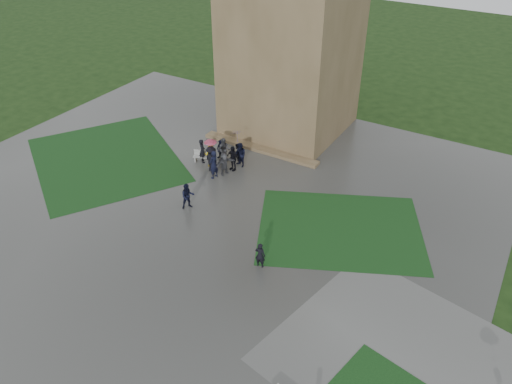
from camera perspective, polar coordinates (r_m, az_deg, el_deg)
The scene contains 10 objects.
ground at distance 28.58m, azimuth -10.39°, elevation -4.14°, with size 120.00×120.00×0.00m, color black.
plaza at distance 29.76m, azimuth -7.95°, elevation -2.12°, with size 34.00×34.00×0.02m, color #393936.
lawn_inset_left at distance 36.11m, azimuth -16.76°, elevation 3.61°, with size 11.00×9.00×0.01m, color black.
lawn_inset_right at distance 28.44m, azimuth 9.58°, elevation -4.18°, with size 9.00×7.00×0.01m, color black.
tower at distance 36.12m, azimuth 4.31°, elevation 20.36°, with size 8.00×8.00×18.00m, color brown.
tower_plinth at distance 35.68m, azimuth 0.47°, elevation 4.97°, with size 9.00×0.80×0.22m, color brown.
bench at distance 34.33m, azimuth -6.02°, elevation 4.11°, with size 1.44×0.90×0.80m.
visitor_cluster at distance 33.14m, azimuth -3.86°, elevation 4.24°, with size 3.37×3.20×2.40m.
pedestrian_mid at distance 29.53m, azimuth -7.81°, elevation -0.47°, with size 0.79×0.45×1.63m, color black.
pedestrian_near at distance 25.22m, azimuth 0.48°, elevation -7.22°, with size 0.53×0.35×1.46m, color black.
Camera 1 is at (15.79, -16.43, 17.25)m, focal length 35.00 mm.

